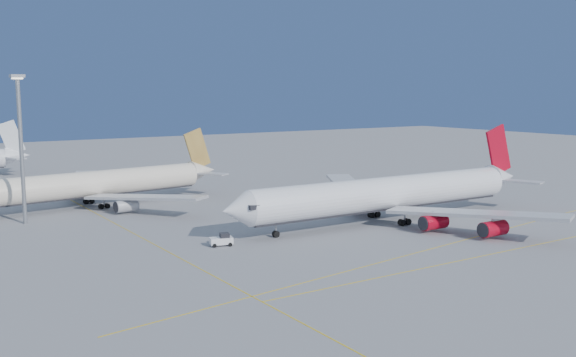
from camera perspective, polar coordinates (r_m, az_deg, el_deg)
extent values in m
plane|color=slate|center=(111.11, 11.88, -5.11)|extent=(500.00, 500.00, 0.00)
cube|color=gold|center=(105.84, 19.20, -6.02)|extent=(90.00, 0.18, 0.02)
cube|color=gold|center=(107.08, 14.16, -5.66)|extent=(118.86, 16.88, 0.02)
cube|color=gold|center=(115.13, -13.67, -4.71)|extent=(0.18, 140.00, 0.02)
cylinder|color=white|center=(121.58, 8.63, -1.30)|extent=(58.86, 6.60, 6.09)
cone|color=white|center=(103.67, -4.68, -2.81)|extent=(4.78, 6.13, 6.09)
cone|color=white|center=(145.29, 18.49, 0.12)|extent=(7.40, 5.85, 5.79)
cube|color=black|center=(104.49, -3.72, -2.36)|extent=(1.73, 5.80, 0.74)
cube|color=#B7B7BC|center=(113.77, 16.33, -3.01)|extent=(18.00, 29.82, 0.58)
cube|color=#B7B7BC|center=(138.15, 5.62, -0.86)|extent=(18.43, 29.67, 0.58)
cube|color=#A8071A|center=(143.44, 18.20, 2.40)|extent=(8.08, 0.54, 11.11)
cylinder|color=gray|center=(108.09, -1.09, -4.33)|extent=(0.25, 0.25, 2.42)
cylinder|color=black|center=(108.35, -1.09, -4.96)|extent=(1.16, 0.75, 1.16)
cylinder|color=gray|center=(119.77, 10.34, -3.26)|extent=(0.34, 0.34, 2.42)
cylinder|color=black|center=(120.01, 10.32, -3.83)|extent=(1.16, 0.96, 1.16)
cylinder|color=gray|center=(126.08, 7.67, -2.65)|extent=(0.34, 0.34, 2.42)
cylinder|color=black|center=(126.31, 7.66, -3.19)|extent=(1.16, 0.96, 1.16)
cylinder|color=#A8071A|center=(114.70, 12.82, -3.80)|extent=(5.06, 2.67, 2.63)
cylinder|color=#A8071A|center=(112.00, 17.77, -4.26)|extent=(5.06, 2.67, 2.63)
cylinder|color=#A8071A|center=(131.62, 5.63, -2.16)|extent=(5.06, 2.67, 2.63)
cylinder|color=#A8071A|center=(141.43, 4.75, -1.46)|extent=(5.06, 2.67, 2.63)
cylinder|color=beige|center=(142.33, -17.09, -0.46)|extent=(49.76, 11.81, 5.42)
cone|color=beige|center=(155.45, -7.59, 0.70)|extent=(7.27, 5.97, 5.15)
cube|color=#B7B7BC|center=(131.18, -12.60, -1.64)|extent=(18.78, 24.93, 0.52)
cube|color=#B7B7BC|center=(157.94, -17.72, -0.25)|extent=(13.11, 26.82, 0.52)
cube|color=#AE8B41|center=(154.12, -8.07, 2.61)|extent=(7.31, 1.38, 10.07)
cylinder|color=gray|center=(139.72, -16.05, -1.93)|extent=(0.30, 0.30, 2.19)
cylinder|color=black|center=(139.91, -16.03, -2.37)|extent=(1.15, 0.99, 1.05)
cylinder|color=gray|center=(146.69, -17.31, -1.53)|extent=(0.30, 0.30, 2.19)
cylinder|color=black|center=(146.86, -17.29, -1.95)|extent=(1.15, 0.99, 1.05)
cylinder|color=#B7B7BC|center=(132.60, -14.16, -2.37)|extent=(4.84, 2.95, 2.38)
cylinder|color=#B7B7BC|center=(154.72, -18.24, -1.10)|extent=(4.84, 2.95, 2.38)
cone|color=white|center=(205.14, -22.89, 1.89)|extent=(7.49, 6.10, 5.20)
cube|color=silver|center=(204.66, -23.38, 3.38)|extent=(7.50, 1.48, 10.34)
cube|color=white|center=(103.13, -5.95, -5.53)|extent=(3.93, 2.68, 1.07)
cube|color=black|center=(103.05, -5.67, -5.07)|extent=(1.79, 1.85, 0.81)
cylinder|color=black|center=(102.11, -6.53, -5.95)|extent=(0.69, 0.47, 0.63)
cylinder|color=black|center=(103.90, -6.74, -5.72)|extent=(0.69, 0.47, 0.63)
cylinder|color=black|center=(102.61, -5.15, -5.87)|extent=(0.69, 0.47, 0.63)
cylinder|color=black|center=(104.39, -5.38, -5.63)|extent=(0.69, 0.47, 0.63)
cylinder|color=gray|center=(127.25, -22.61, 2.23)|extent=(0.75, 0.75, 26.94)
cube|color=gray|center=(126.80, -22.94, 8.39)|extent=(2.37, 2.37, 0.54)
cube|color=white|center=(126.79, -22.93, 8.20)|extent=(1.72, 1.72, 0.27)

